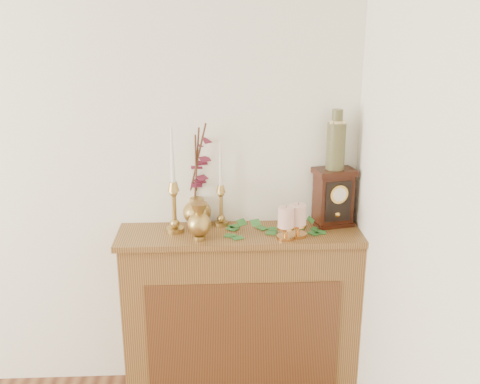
{
  "coord_description": "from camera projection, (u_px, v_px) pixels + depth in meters",
  "views": [
    {
      "loc": [
        1.27,
        -0.5,
        1.98
      ],
      "look_at": [
        1.39,
        2.05,
        1.16
      ],
      "focal_mm": 42.0,
      "sensor_mm": 36.0,
      "label": 1
    }
  ],
  "objects": [
    {
      "name": "bud_vase",
      "position": [
        199.0,
        222.0,
        2.68
      ],
      "size": [
        0.11,
        0.11,
        0.18
      ],
      "rotation": [
        0.0,
        0.0,
        -0.39
      ],
      "color": "tan",
      "rests_on": "console_shelf"
    },
    {
      "name": "pillar_candle_right",
      "position": [
        286.0,
        221.0,
        2.69
      ],
      "size": [
        0.09,
        0.09,
        0.17
      ],
      "rotation": [
        0.0,
        0.0,
        0.04
      ],
      "color": "#BE8242",
      "rests_on": "console_shelf"
    },
    {
      "name": "pillar_candle_left",
      "position": [
        298.0,
        219.0,
        2.72
      ],
      "size": [
        0.09,
        0.09,
        0.17
      ],
      "rotation": [
        0.0,
        0.0,
        0.09
      ],
      "color": "#BE8242",
      "rests_on": "console_shelf"
    },
    {
      "name": "ivy_garland",
      "position": [
        271.0,
        232.0,
        2.77
      ],
      "size": [
        0.45,
        0.22,
        0.09
      ],
      "rotation": [
        0.0,
        0.0,
        0.12
      ],
      "color": "#286526",
      "rests_on": "console_shelf"
    },
    {
      "name": "ginger_jar",
      "position": [
        200.0,
        178.0,
        2.86
      ],
      "size": [
        0.22,
        0.23,
        0.54
      ],
      "rotation": [
        0.0,
        0.0,
        0.39
      ],
      "color": "tan",
      "rests_on": "console_shelf"
    },
    {
      "name": "candlestick_center",
      "position": [
        221.0,
        199.0,
        2.85
      ],
      "size": [
        0.07,
        0.07,
        0.44
      ],
      "rotation": [
        0.0,
        0.0,
        -0.09
      ],
      "color": "tan",
      "rests_on": "console_shelf"
    },
    {
      "name": "mantel_clock",
      "position": [
        333.0,
        198.0,
        2.85
      ],
      "size": [
        0.23,
        0.18,
        0.3
      ],
      "rotation": [
        0.0,
        0.0,
        0.23
      ],
      "color": "black",
      "rests_on": "console_shelf"
    },
    {
      "name": "candlestick_left",
      "position": [
        174.0,
        199.0,
        2.75
      ],
      "size": [
        0.09,
        0.09,
        0.53
      ],
      "rotation": [
        0.0,
        0.0,
        -0.25
      ],
      "color": "tan",
      "rests_on": "console_shelf"
    },
    {
      "name": "ceramic_vase",
      "position": [
        336.0,
        143.0,
        2.77
      ],
      "size": [
        0.09,
        0.09,
        0.3
      ],
      "rotation": [
        0.0,
        0.0,
        0.23
      ],
      "color": "#193326",
      "rests_on": "mantel_clock"
    },
    {
      "name": "console_shelf",
      "position": [
        241.0,
        319.0,
        2.95
      ],
      "size": [
        1.24,
        0.34,
        0.93
      ],
      "color": "brown",
      "rests_on": "ground"
    }
  ]
}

